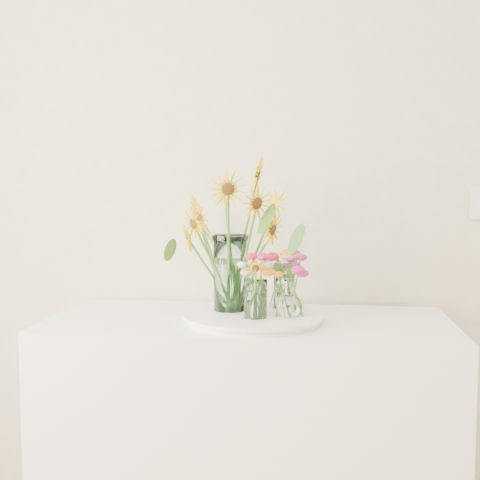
{
  "coord_description": "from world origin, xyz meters",
  "views": [
    {
      "loc": [
        0.04,
        -0.14,
        1.35
      ],
      "look_at": [
        -0.21,
        1.89,
        1.18
      ],
      "focal_mm": 45.0,
      "sensor_mm": 36.0,
      "label": 1
    }
  ],
  "objects": [
    {
      "name": "sunflower_bouquet",
      "position": [
        -0.25,
        1.92,
        1.19
      ],
      "size": [
        0.85,
        0.85,
        0.53
      ],
      "primitive_type": null,
      "rotation": [
        0.0,
        0.0,
        -0.28
      ],
      "color": "#F0BD05",
      "rests_on": "tray"
    },
    {
      "name": "wildflower_posy_b",
      "position": [
        -0.04,
        1.85,
        1.03
      ],
      "size": [
        0.2,
        0.2,
        0.22
      ],
      "primitive_type": null,
      "color": "orange",
      "rests_on": "tray"
    },
    {
      "name": "wildflower_posy_a",
      "position": [
        -0.15,
        1.81,
        1.04
      ],
      "size": [
        0.17,
        0.17,
        0.22
      ],
      "primitive_type": null,
      "color": "orange",
      "rests_on": "tray"
    },
    {
      "name": "tray",
      "position": [
        -0.17,
        1.88,
        0.91
      ],
      "size": [
        0.46,
        0.46,
        0.02
      ],
      "primitive_type": "cylinder",
      "color": "white",
      "rests_on": "counter"
    },
    {
      "name": "mason_jar",
      "position": [
        -0.25,
        1.92,
        1.06
      ],
      "size": [
        0.14,
        0.14,
        0.27
      ],
      "primitive_type": "cylinder",
      "rotation": [
        0.0,
        0.0,
        -0.28
      ],
      "color": "#A5D1C7",
      "rests_on": "tray"
    },
    {
      "name": "small_vase_a",
      "position": [
        -0.15,
        1.81,
        0.99
      ],
      "size": [
        0.1,
        0.1,
        0.13
      ],
      "primitive_type": "cylinder",
      "rotation": [
        0.0,
        0.0,
        -0.33
      ],
      "color": "white",
      "rests_on": "tray"
    },
    {
      "name": "counter",
      "position": [
        -0.19,
        1.93,
        0.45
      ],
      "size": [
        1.4,
        0.6,
        0.9
      ],
      "primitive_type": "cube",
      "color": "white",
      "rests_on": "ground_plane"
    },
    {
      "name": "wildflower_posy_c",
      "position": [
        -0.07,
        1.99,
        1.03
      ],
      "size": [
        0.19,
        0.19,
        0.22
      ],
      "primitive_type": null,
      "color": "orange",
      "rests_on": "tray"
    },
    {
      "name": "small_vase_b",
      "position": [
        -0.04,
        1.85,
        0.99
      ],
      "size": [
        0.11,
        0.11,
        0.13
      ],
      "primitive_type": null,
      "rotation": [
        0.0,
        0.0,
        0.31
      ],
      "color": "white",
      "rests_on": "tray"
    },
    {
      "name": "small_vase_c",
      "position": [
        -0.07,
        1.99,
        0.99
      ],
      "size": [
        0.08,
        0.08,
        0.13
      ],
      "primitive_type": "cylinder",
      "rotation": [
        0.0,
        0.0,
        -0.06
      ],
      "color": "white",
      "rests_on": "tray"
    }
  ]
}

